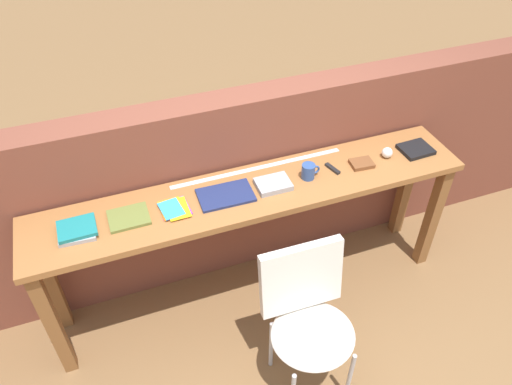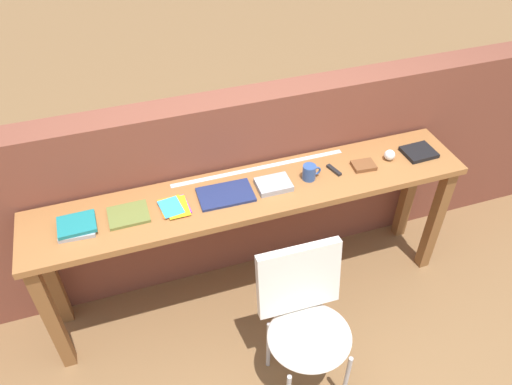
{
  "view_description": "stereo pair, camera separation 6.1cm",
  "coord_description": "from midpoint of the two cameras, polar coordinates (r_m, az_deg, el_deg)",
  "views": [
    {
      "loc": [
        -0.71,
        -1.67,
        2.69
      ],
      "look_at": [
        0.0,
        0.25,
        0.9
      ],
      "focal_mm": 35.0,
      "sensor_mm": 36.0,
      "label": 1
    },
    {
      "loc": [
        -0.65,
        -1.69,
        2.69
      ],
      "look_at": [
        0.0,
        0.25,
        0.9
      ],
      "focal_mm": 35.0,
      "sensor_mm": 36.0,
      "label": 2
    }
  ],
  "objects": [
    {
      "name": "ground_plane",
      "position": [
        3.24,
        2.01,
        -14.92
      ],
      "size": [
        40.0,
        40.0,
        0.0
      ],
      "primitive_type": "plane",
      "color": "brown"
    },
    {
      "name": "brick_wall_back",
      "position": [
        3.17,
        -1.69,
        0.86
      ],
      "size": [
        6.0,
        0.2,
        1.28
      ],
      "primitive_type": "cube",
      "color": "brown",
      "rests_on": "ground"
    },
    {
      "name": "sideboard",
      "position": [
        2.86,
        0.29,
        -1.79
      ],
      "size": [
        2.5,
        0.44,
        0.88
      ],
      "color": "#996033",
      "rests_on": "ground"
    },
    {
      "name": "chair_white_moulded",
      "position": [
        2.65,
        6.36,
        -13.95
      ],
      "size": [
        0.45,
        0.46,
        0.89
      ],
      "color": "silver",
      "rests_on": "ground"
    },
    {
      "name": "book_stack_leftmost",
      "position": [
        2.67,
        -19.18,
        -3.65
      ],
      "size": [
        0.19,
        0.18,
        0.04
      ],
      "color": "#9E9EA3",
      "rests_on": "sideboard"
    },
    {
      "name": "magazine_cycling",
      "position": [
        2.68,
        -13.74,
        -2.5
      ],
      "size": [
        0.21,
        0.17,
        0.02
      ],
      "primitive_type": "cube",
      "rotation": [
        0.0,
        0.0,
        0.01
      ],
      "color": "olive",
      "rests_on": "sideboard"
    },
    {
      "name": "pamphlet_pile_colourful",
      "position": [
        2.68,
        -8.65,
        -1.65
      ],
      "size": [
        0.16,
        0.18,
        0.01
      ],
      "color": "#E5334C",
      "rests_on": "sideboard"
    },
    {
      "name": "book_open_centre",
      "position": [
        2.72,
        -2.85,
        -0.25
      ],
      "size": [
        0.3,
        0.2,
        0.02
      ],
      "primitive_type": "cube",
      "rotation": [
        0.0,
        0.0,
        -0.02
      ],
      "color": "navy",
      "rests_on": "sideboard"
    },
    {
      "name": "book_grey_hardcover",
      "position": [
        2.77,
        2.65,
        0.91
      ],
      "size": [
        0.19,
        0.15,
        0.03
      ],
      "primitive_type": "cube",
      "rotation": [
        0.0,
        0.0,
        -0.01
      ],
      "color": "#9E9EA3",
      "rests_on": "sideboard"
    },
    {
      "name": "mug",
      "position": [
        2.83,
        6.76,
        2.31
      ],
      "size": [
        0.11,
        0.08,
        0.09
      ],
      "color": "#2D4C8C",
      "rests_on": "sideboard"
    },
    {
      "name": "multitool_folded",
      "position": [
        2.92,
        9.49,
        2.54
      ],
      "size": [
        0.05,
        0.11,
        0.02
      ],
      "primitive_type": "cube",
      "rotation": [
        0.0,
        0.0,
        0.28
      ],
      "color": "black",
      "rests_on": "sideboard"
    },
    {
      "name": "leather_journal_brown",
      "position": [
        2.98,
        12.77,
        3.02
      ],
      "size": [
        0.14,
        0.11,
        0.02
      ],
      "primitive_type": "cube",
      "rotation": [
        0.0,
        0.0,
        -0.08
      ],
      "color": "brown",
      "rests_on": "sideboard"
    },
    {
      "name": "sports_ball_small",
      "position": [
        3.07,
        15.58,
        4.15
      ],
      "size": [
        0.06,
        0.06,
        0.06
      ],
      "primitive_type": "sphere",
      "color": "silver",
      "rests_on": "sideboard"
    },
    {
      "name": "book_repair_rightmost",
      "position": [
        3.18,
        18.64,
        4.38
      ],
      "size": [
        0.19,
        0.17,
        0.02
      ],
      "primitive_type": "cube",
      "rotation": [
        0.0,
        0.0,
        0.04
      ],
      "color": "black",
      "rests_on": "sideboard"
    },
    {
      "name": "ruler_metal_back_edge",
      "position": [
        2.91,
        0.97,
        2.81
      ],
      "size": [
        1.05,
        0.03,
        0.0
      ],
      "primitive_type": "cube",
      "color": "silver",
      "rests_on": "sideboard"
    }
  ]
}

